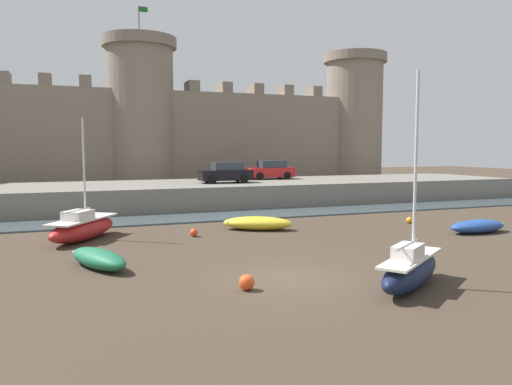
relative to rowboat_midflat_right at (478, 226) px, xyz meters
name	(u,v)px	position (x,y,z in m)	size (l,w,h in m)	color
ground_plane	(288,279)	(-13.24, -4.95, -0.36)	(160.00, 160.00, 0.00)	#423528
water_channel	(186,218)	(-13.24, 10.75, -0.31)	(80.00, 4.50, 0.10)	#47565B
quay_road	(165,195)	(-13.24, 18.00, 0.50)	(60.38, 10.00, 1.73)	slate
castle	(141,126)	(-13.25, 29.98, 6.22)	(55.50, 7.12, 18.09)	gray
rowboat_midflat_right	(478,226)	(0.00, 0.00, 0.00)	(3.62, 1.59, 0.69)	#234793
rowboat_foreground_right	(258,223)	(-10.56, 4.98, 0.02)	(4.04, 3.09, 0.74)	yellow
rowboat_midflat_centre	(98,258)	(-19.22, -0.99, 0.02)	(2.47, 3.69, 0.72)	#1E6B47
sailboat_near_channel_left	(410,269)	(-10.02, -7.30, 0.26)	(4.30, 3.48, 6.93)	#141E3D
sailboat_foreground_left	(83,227)	(-19.59, 5.20, 0.26)	(4.07, 5.07, 5.93)	red
mooring_buoy_off_centre	(409,220)	(-1.27, 3.98, -0.17)	(0.37, 0.37, 0.37)	orange
mooring_buoy_mid_mud	(247,282)	(-15.02, -5.69, -0.11)	(0.51, 0.51, 0.51)	#E04C1E
mooring_buoy_near_shore	(194,233)	(-14.31, 4.22, -0.16)	(0.40, 0.40, 0.40)	#E04C1E
car_quay_centre_west	(226,173)	(-8.55, 17.18, 2.14)	(4.12, 1.92, 1.62)	black
car_quay_centre_east	(271,170)	(-3.51, 20.17, 2.14)	(4.12, 1.92, 1.62)	red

